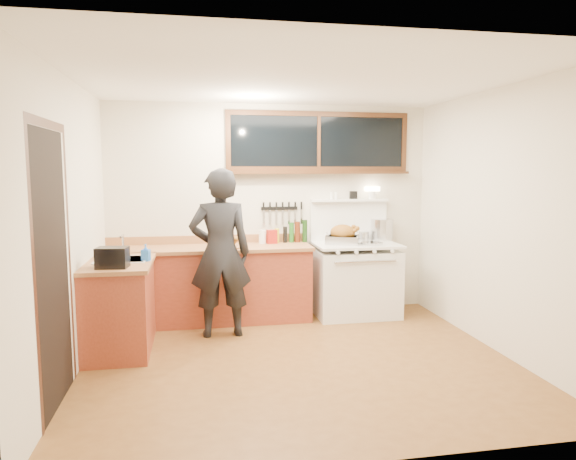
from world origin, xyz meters
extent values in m
cube|color=brown|center=(0.00, 0.00, -0.01)|extent=(4.00, 3.50, 0.02)
cube|color=beige|center=(0.00, 1.77, 1.30)|extent=(4.00, 0.05, 2.60)
cube|color=beige|center=(0.00, -1.77, 1.30)|extent=(4.00, 0.05, 2.60)
cube|color=beige|center=(-2.02, 0.00, 1.30)|extent=(0.05, 3.50, 2.60)
cube|color=beige|center=(2.02, 0.00, 1.30)|extent=(0.05, 3.50, 2.60)
cube|color=white|center=(0.00, 0.00, 2.62)|extent=(4.00, 3.50, 0.05)
cube|color=maroon|center=(-0.80, 1.45, 0.43)|extent=(2.40, 0.60, 0.86)
cube|color=#99653D|center=(-0.80, 1.44, 0.88)|extent=(2.44, 0.64, 0.04)
cube|color=#99653D|center=(-0.80, 1.74, 0.95)|extent=(2.40, 0.03, 0.10)
sphere|color=#B78C38|center=(-1.80, 1.17, 0.70)|extent=(0.03, 0.03, 0.03)
sphere|color=#B78C38|center=(-1.30, 1.17, 0.70)|extent=(0.03, 0.03, 0.03)
sphere|color=#B78C38|center=(-0.80, 1.17, 0.70)|extent=(0.03, 0.03, 0.03)
sphere|color=#B78C38|center=(-0.30, 1.17, 0.70)|extent=(0.03, 0.03, 0.03)
sphere|color=#B78C38|center=(0.15, 1.17, 0.70)|extent=(0.03, 0.03, 0.03)
cube|color=maroon|center=(-1.70, 0.62, 0.43)|extent=(0.60, 1.05, 0.86)
cube|color=#99653D|center=(-1.69, 0.62, 0.88)|extent=(0.64, 1.09, 0.04)
cube|color=white|center=(-1.68, 0.70, 0.84)|extent=(0.45, 0.40, 0.14)
cube|color=white|center=(-1.68, 0.70, 0.91)|extent=(0.50, 0.45, 0.01)
cylinder|color=silver|center=(-1.68, 0.88, 1.02)|extent=(0.02, 0.02, 0.24)
cylinder|color=silver|center=(-1.68, 0.80, 1.13)|extent=(0.02, 0.18, 0.02)
cube|color=white|center=(1.00, 1.40, 0.41)|extent=(1.00, 0.70, 0.82)
cube|color=white|center=(1.00, 1.40, 0.89)|extent=(1.02, 0.72, 0.03)
cube|color=white|center=(1.00, 1.06, 0.52)|extent=(0.88, 0.02, 0.46)
cylinder|color=silver|center=(1.00, 1.03, 0.74)|extent=(0.75, 0.02, 0.02)
cylinder|color=white|center=(0.67, 1.04, 0.85)|extent=(0.04, 0.03, 0.04)
cylinder|color=white|center=(0.89, 1.04, 0.85)|extent=(0.04, 0.03, 0.04)
cylinder|color=white|center=(1.11, 1.04, 0.85)|extent=(0.04, 0.03, 0.04)
cylinder|color=white|center=(1.33, 1.04, 0.85)|extent=(0.04, 0.03, 0.04)
cube|color=white|center=(1.00, 1.72, 1.15)|extent=(1.00, 0.05, 0.50)
cube|color=white|center=(1.00, 1.69, 1.41)|extent=(1.00, 0.12, 0.03)
cylinder|color=white|center=(1.30, 1.69, 1.48)|extent=(0.10, 0.10, 0.10)
cube|color=#FFE5B2|center=(1.30, 1.69, 1.56)|extent=(0.18, 0.09, 0.06)
cube|color=black|center=(1.05, 1.69, 1.48)|extent=(0.09, 0.05, 0.10)
cylinder|color=white|center=(0.82, 1.69, 1.47)|extent=(0.04, 0.04, 0.09)
cylinder|color=white|center=(0.76, 1.69, 1.47)|extent=(0.04, 0.04, 0.09)
cube|color=black|center=(0.60, 1.73, 2.15)|extent=(2.20, 0.01, 0.62)
cube|color=#341C0E|center=(0.60, 1.73, 2.49)|extent=(2.32, 0.04, 0.06)
cube|color=#341C0E|center=(0.60, 1.73, 1.81)|extent=(2.32, 0.04, 0.06)
cube|color=#341C0E|center=(-0.53, 1.73, 2.15)|extent=(0.06, 0.04, 0.62)
cube|color=#341C0E|center=(1.73, 1.73, 2.15)|extent=(0.06, 0.04, 0.62)
cube|color=#341C0E|center=(0.60, 1.73, 2.15)|extent=(0.04, 0.04, 0.62)
cube|color=#341C0E|center=(0.60, 1.68, 1.76)|extent=(2.32, 0.13, 0.03)
cube|color=black|center=(-1.99, -0.55, 1.05)|extent=(0.01, 0.86, 2.10)
cube|color=#341C0E|center=(-1.99, -1.03, 1.05)|extent=(0.01, 0.07, 2.10)
cube|color=#341C0E|center=(-1.99, -0.07, 1.05)|extent=(0.01, 0.07, 2.10)
cube|color=#341C0E|center=(-1.99, -0.55, 2.14)|extent=(0.01, 1.04, 0.07)
cube|color=black|center=(0.10, 1.74, 1.32)|extent=(0.46, 0.02, 0.04)
cube|color=silver|center=(-0.10, 1.72, 1.21)|extent=(0.02, 0.00, 0.18)
cube|color=black|center=(-0.10, 1.72, 1.35)|extent=(0.02, 0.02, 0.10)
cube|color=silver|center=(-0.02, 1.72, 1.21)|extent=(0.02, 0.00, 0.18)
cube|color=black|center=(-0.02, 1.72, 1.35)|extent=(0.02, 0.02, 0.10)
cube|color=silver|center=(0.06, 1.72, 1.21)|extent=(0.02, 0.00, 0.18)
cube|color=black|center=(0.06, 1.72, 1.35)|extent=(0.02, 0.02, 0.10)
cube|color=silver|center=(0.14, 1.72, 1.21)|extent=(0.03, 0.00, 0.18)
cube|color=black|center=(0.14, 1.72, 1.35)|extent=(0.02, 0.02, 0.10)
cube|color=silver|center=(0.22, 1.72, 1.21)|extent=(0.03, 0.00, 0.18)
cube|color=black|center=(0.22, 1.72, 1.35)|extent=(0.02, 0.02, 0.10)
cube|color=silver|center=(0.30, 1.72, 1.21)|extent=(0.03, 0.00, 0.18)
cube|color=black|center=(0.30, 1.72, 1.35)|extent=(0.02, 0.02, 0.10)
cube|color=silver|center=(0.38, 1.72, 1.21)|extent=(0.03, 0.00, 0.18)
cube|color=black|center=(0.38, 1.72, 1.35)|extent=(0.02, 0.02, 0.10)
imported|color=black|center=(-0.68, 0.90, 0.91)|extent=(0.68, 0.46, 1.82)
imported|color=blue|center=(-1.43, 0.60, 0.98)|extent=(0.09, 0.10, 0.17)
cube|color=black|center=(-1.70, 0.29, 1.00)|extent=(0.30, 0.22, 0.19)
cube|color=#99653D|center=(-0.58, 1.35, 0.91)|extent=(0.41, 0.31, 0.02)
ellipsoid|color=brown|center=(-0.58, 1.35, 0.97)|extent=(0.23, 0.16, 0.13)
sphere|color=brown|center=(-0.48, 1.40, 1.00)|extent=(0.05, 0.05, 0.05)
sphere|color=brown|center=(-0.48, 1.30, 1.00)|extent=(0.05, 0.05, 0.05)
cube|color=silver|center=(0.83, 1.40, 0.95)|extent=(0.48, 0.42, 0.10)
cube|color=#3F3F42|center=(0.83, 1.40, 0.98)|extent=(0.42, 0.37, 0.03)
torus|color=silver|center=(0.62, 1.40, 1.00)|extent=(0.05, 0.09, 0.10)
torus|color=silver|center=(1.03, 1.40, 1.00)|extent=(0.05, 0.09, 0.10)
ellipsoid|color=brown|center=(0.83, 1.40, 1.04)|extent=(0.37, 0.33, 0.20)
cylinder|color=brown|center=(0.93, 1.32, 1.06)|extent=(0.12, 0.09, 0.08)
sphere|color=brown|center=(0.99, 1.32, 1.09)|extent=(0.06, 0.06, 0.06)
cylinder|color=brown|center=(0.93, 1.47, 1.06)|extent=(0.12, 0.09, 0.08)
sphere|color=brown|center=(0.99, 1.47, 1.09)|extent=(0.06, 0.06, 0.06)
cylinder|color=silver|center=(1.43, 1.66, 1.04)|extent=(0.35, 0.35, 0.27)
cylinder|color=silver|center=(1.17, 1.64, 0.96)|extent=(0.16, 0.16, 0.11)
cylinder|color=black|center=(1.16, 1.76, 1.00)|extent=(0.03, 0.15, 0.02)
cylinder|color=silver|center=(1.17, 1.31, 0.91)|extent=(0.36, 0.36, 0.02)
sphere|color=black|center=(1.17, 1.31, 0.93)|extent=(0.03, 0.03, 0.03)
cube|color=#A11A11|center=(-0.02, 1.57, 0.98)|extent=(0.13, 0.11, 0.17)
cylinder|color=white|center=(-0.13, 1.59, 0.98)|extent=(0.12, 0.12, 0.17)
cylinder|color=black|center=(0.05, 1.63, 0.99)|extent=(0.06, 0.06, 0.18)
cylinder|color=black|center=(0.15, 1.63, 1.00)|extent=(0.05, 0.05, 0.20)
cylinder|color=black|center=(0.23, 1.63, 1.02)|extent=(0.06, 0.06, 0.25)
cylinder|color=black|center=(0.31, 1.63, 1.03)|extent=(0.07, 0.07, 0.26)
cylinder|color=black|center=(0.41, 1.63, 1.04)|extent=(0.06, 0.06, 0.28)
camera|label=1|loc=(-0.94, -4.59, 1.80)|focal=32.00mm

